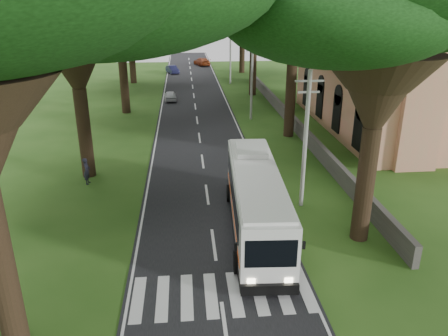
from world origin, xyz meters
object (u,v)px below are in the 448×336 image
(church, at_px, (393,76))
(pole_mid, at_px, (252,78))
(pole_near, at_px, (305,138))
(coach_bus, at_px, (256,199))
(distant_car_a, at_px, (170,96))
(pole_far, at_px, (230,54))
(distant_car_c, at_px, (202,62))
(distant_car_b, at_px, (172,69))
(pedestrian, at_px, (87,171))

(church, distance_m, pole_mid, 13.16)
(church, xyz_separation_m, pole_near, (-12.36, -15.55, -0.73))
(coach_bus, bearing_deg, distant_car_a, 102.41)
(pole_far, bearing_deg, distant_car_c, 99.90)
(pole_mid, relative_size, distant_car_a, 2.31)
(coach_bus, distance_m, distant_car_c, 61.34)
(pole_mid, relative_size, coach_bus, 0.69)
(pole_near, distance_m, pole_mid, 20.00)
(church, height_order, distant_car_b, church)
(church, distance_m, pedestrian, 28.23)
(coach_bus, bearing_deg, pole_mid, 85.20)
(church, height_order, distant_car_a, church)
(pole_far, relative_size, coach_bus, 0.69)
(pedestrian, bearing_deg, pole_mid, -38.19)
(church, xyz_separation_m, pedestrian, (-25.67, -11.03, -4.01))
(church, relative_size, pole_far, 3.00)
(church, distance_m, distant_car_c, 46.04)
(pole_mid, bearing_deg, distant_car_c, 94.82)
(pole_far, distance_m, pedestrian, 38.04)
(pole_mid, bearing_deg, pole_far, 90.00)
(pole_near, distance_m, distant_car_c, 58.84)
(distant_car_b, bearing_deg, church, -77.54)
(pole_near, bearing_deg, distant_car_c, 93.18)
(distant_car_a, bearing_deg, church, 142.78)
(pole_mid, xyz_separation_m, pole_far, (0.00, 20.00, 0.00))
(pedestrian, bearing_deg, pole_near, -106.26)
(church, xyz_separation_m, distant_car_a, (-20.74, 13.82, -4.29))
(distant_car_a, height_order, distant_car_b, distant_car_b)
(pole_mid, height_order, coach_bus, pole_mid)
(pole_near, distance_m, coach_bus, 4.79)
(church, distance_m, distant_car_b, 40.59)
(church, distance_m, coach_bus, 24.16)
(pole_near, relative_size, pole_mid, 1.00)
(distant_car_a, xyz_separation_m, distant_car_c, (5.12, 29.28, 0.10))
(distant_car_c, relative_size, pedestrian, 2.66)
(distant_car_b, bearing_deg, pole_far, -68.57)
(pole_near, xyz_separation_m, pole_far, (0.00, 40.00, 0.00))
(pole_far, relative_size, distant_car_c, 1.68)
(pole_mid, bearing_deg, coach_bus, -98.04)
(church, relative_size, coach_bus, 2.07)
(church, distance_m, distant_car_a, 25.29)
(pole_near, bearing_deg, pole_mid, 90.00)
(pole_near, bearing_deg, pedestrian, 161.24)
(coach_bus, distance_m, distant_car_a, 32.48)
(pole_mid, relative_size, pole_far, 1.00)
(distant_car_b, xyz_separation_m, pedestrian, (-4.81, -45.58, 0.25))
(pole_near, bearing_deg, church, 51.50)
(church, relative_size, distant_car_b, 6.43)
(pole_far, relative_size, distant_car_b, 2.14)
(coach_bus, xyz_separation_m, pedestrian, (-10.10, 7.19, -0.92))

